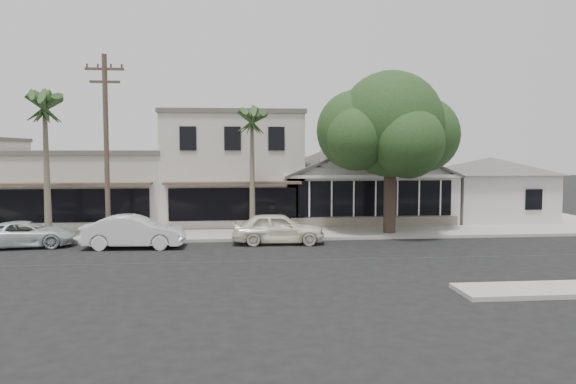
{
  "coord_description": "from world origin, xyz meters",
  "views": [
    {
      "loc": [
        -3.07,
        -22.37,
        4.54
      ],
      "look_at": [
        -0.2,
        6.0,
        2.34
      ],
      "focal_mm": 35.0,
      "sensor_mm": 36.0,
      "label": 1
    }
  ],
  "objects": [
    {
      "name": "row_building_midnear",
      "position": [
        -12.0,
        13.5,
        2.1
      ],
      "size": [
        10.0,
        10.0,
        4.2
      ],
      "primitive_type": "cube",
      "color": "beige",
      "rests_on": "ground"
    },
    {
      "name": "car_0",
      "position": [
        -0.86,
        4.13,
        0.75
      ],
      "size": [
        4.46,
        1.96,
        1.5
      ],
      "primitive_type": "imported",
      "rotation": [
        0.0,
        0.0,
        1.53
      ],
      "color": "white",
      "rests_on": "ground"
    },
    {
      "name": "side_cottage",
      "position": [
        13.2,
        11.5,
        1.5
      ],
      "size": [
        6.0,
        6.0,
        3.0
      ],
      "primitive_type": "cube",
      "color": "beige",
      "rests_on": "ground"
    },
    {
      "name": "car_2",
      "position": [
        -12.54,
        4.39,
        0.6
      ],
      "size": [
        4.55,
        2.54,
        1.2
      ],
      "primitive_type": "imported",
      "rotation": [
        0.0,
        0.0,
        1.7
      ],
      "color": "silver",
      "rests_on": "ground"
    },
    {
      "name": "sidewalk_north",
      "position": [
        -8.0,
        6.75,
        0.07
      ],
      "size": [
        90.0,
        3.5,
        0.15
      ],
      "primitive_type": "cube",
      "color": "#9E9991",
      "rests_on": "ground"
    },
    {
      "name": "palm_mid",
      "position": [
        -11.91,
        5.61,
        6.56
      ],
      "size": [
        3.2,
        3.2,
        7.68
      ],
      "color": "#726651",
      "rests_on": "ground"
    },
    {
      "name": "corner_shop",
      "position": [
        5.0,
        12.47,
        2.62
      ],
      "size": [
        10.4,
        8.6,
        5.1
      ],
      "color": "beige",
      "rests_on": "ground"
    },
    {
      "name": "shade_tree",
      "position": [
        5.1,
        6.41,
        5.64
      ],
      "size": [
        7.72,
        6.98,
        8.57
      ],
      "rotation": [
        0.0,
        0.0,
        -0.1
      ],
      "color": "#48372C",
      "rests_on": "ground"
    },
    {
      "name": "ground",
      "position": [
        0.0,
        0.0,
        0.0
      ],
      "size": [
        140.0,
        140.0,
        0.0
      ],
      "primitive_type": "plane",
      "color": "black",
      "rests_on": "ground"
    },
    {
      "name": "car_1",
      "position": [
        -7.54,
        3.64,
        0.75
      ],
      "size": [
        4.62,
        1.79,
        1.5
      ],
      "primitive_type": "imported",
      "rotation": [
        0.0,
        0.0,
        1.53
      ],
      "color": "silver",
      "rests_on": "ground"
    },
    {
      "name": "utility_pole",
      "position": [
        -9.0,
        5.2,
        4.79
      ],
      "size": [
        1.8,
        0.24,
        9.0
      ],
      "color": "brown",
      "rests_on": "ground"
    },
    {
      "name": "palm_east",
      "position": [
        -2.0,
        6.7,
        5.96
      ],
      "size": [
        2.31,
        2.31,
        6.96
      ],
      "color": "#726651",
      "rests_on": "ground"
    },
    {
      "name": "row_building_near",
      "position": [
        -3.0,
        13.5,
        3.25
      ],
      "size": [
        8.0,
        10.0,
        6.5
      ],
      "primitive_type": "cube",
      "color": "beige",
      "rests_on": "ground"
    }
  ]
}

